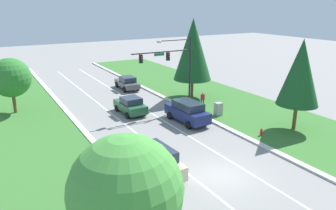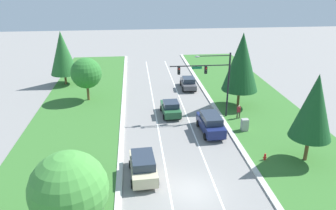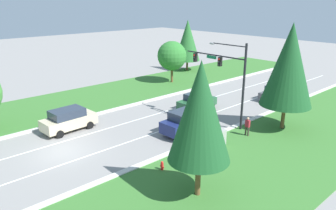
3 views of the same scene
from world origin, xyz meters
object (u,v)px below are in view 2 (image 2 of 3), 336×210
at_px(navy_suv, 211,123).
at_px(champagne_suv, 143,166).
at_px(pedestrian, 239,111).
at_px(traffic_signal_mast, 212,76).
at_px(forest_sedan, 171,108).
at_px(utility_cabinet, 245,125).
at_px(oak_near_left_tree, 69,190).
at_px(conifer_mid_left_tree, 62,53).
at_px(oak_far_left_tree, 86,73).
at_px(conifer_near_right_tree, 241,62).
at_px(graphite_sedan, 188,83).
at_px(conifer_far_right_tree, 314,107).
at_px(fire_hydrant, 265,157).

bearing_deg(navy_suv, champagne_suv, -136.97).
height_order(navy_suv, pedestrian, navy_suv).
xyz_separation_m(traffic_signal_mast, forest_sedan, (-4.45, 1.18, -4.14)).
bearing_deg(utility_cabinet, pedestrian, 84.30).
xyz_separation_m(oak_near_left_tree, conifer_mid_left_tree, (-6.14, 31.60, 1.31)).
height_order(oak_far_left_tree, conifer_mid_left_tree, conifer_mid_left_tree).
bearing_deg(conifer_mid_left_tree, conifer_near_right_tree, -26.28).
xyz_separation_m(graphite_sedan, conifer_mid_left_tree, (-17.97, 3.77, 3.95)).
xyz_separation_m(oak_near_left_tree, conifer_far_right_tree, (18.90, 7.10, 1.66)).
relative_size(navy_suv, conifer_near_right_tree, 0.55).
relative_size(traffic_signal_mast, fire_hydrant, 10.76).
bearing_deg(conifer_near_right_tree, traffic_signal_mast, -145.25).
distance_m(utility_cabinet, oak_near_left_tree, 20.65).
bearing_deg(conifer_far_right_tree, oak_far_left_tree, 140.31).
relative_size(graphite_sedan, oak_near_left_tree, 0.80).
height_order(champagne_suv, conifer_mid_left_tree, conifer_mid_left_tree).
bearing_deg(oak_near_left_tree, forest_sedan, 66.08).
height_order(champagne_suv, pedestrian, champagne_suv).
xyz_separation_m(navy_suv, conifer_mid_left_tree, (-17.94, 18.13, 3.75)).
distance_m(oak_near_left_tree, conifer_mid_left_tree, 32.22).
bearing_deg(pedestrian, oak_far_left_tree, -21.22).
distance_m(traffic_signal_mast, oak_near_left_tree, 21.48).
height_order(utility_cabinet, fire_hydrant, utility_cabinet).
bearing_deg(graphite_sedan, fire_hydrant, -78.51).
xyz_separation_m(utility_cabinet, fire_hydrant, (-0.10, -5.95, -0.33)).
distance_m(forest_sedan, pedestrian, 7.81).
bearing_deg(pedestrian, conifer_far_right_tree, 111.23).
height_order(fire_hydrant, oak_far_left_tree, oak_far_left_tree).
bearing_deg(navy_suv, conifer_far_right_tree, -44.11).
bearing_deg(graphite_sedan, utility_cabinet, -74.23).
distance_m(pedestrian, conifer_near_right_tree, 6.14).
xyz_separation_m(navy_suv, oak_far_left_tree, (-13.77, 10.95, 2.64)).
relative_size(graphite_sedan, conifer_far_right_tree, 0.58).
height_order(pedestrian, fire_hydrant, pedestrian).
bearing_deg(fire_hydrant, conifer_mid_left_tree, 131.68).
bearing_deg(pedestrian, conifer_mid_left_tree, -31.76).
xyz_separation_m(champagne_suv, utility_cabinet, (10.91, 7.27, -0.32)).
bearing_deg(pedestrian, conifer_near_right_tree, -104.02).
bearing_deg(oak_far_left_tree, traffic_signal_mast, -25.97).
bearing_deg(traffic_signal_mast, conifer_far_right_tree, -58.48).
relative_size(forest_sedan, oak_far_left_tree, 0.76).
relative_size(traffic_signal_mast, graphite_sedan, 1.61).
xyz_separation_m(traffic_signal_mast, conifer_far_right_tree, (6.26, -10.20, 0.16)).
bearing_deg(graphite_sedan, champagne_suv, -106.90).
relative_size(navy_suv, oak_near_left_tree, 0.86).
height_order(navy_suv, champagne_suv, navy_suv).
distance_m(oak_near_left_tree, oak_far_left_tree, 24.50).
xyz_separation_m(traffic_signal_mast, champagne_suv, (-8.11, -11.16, -4.00)).
distance_m(traffic_signal_mast, navy_suv, 5.57).
distance_m(traffic_signal_mast, fire_hydrant, 11.21).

